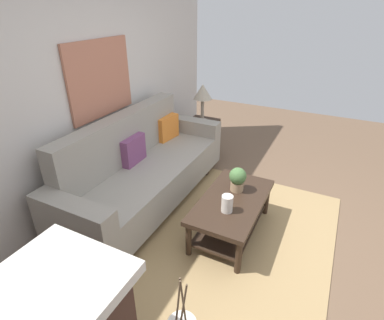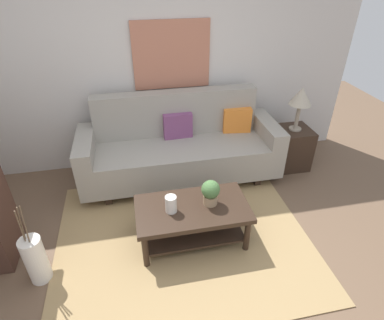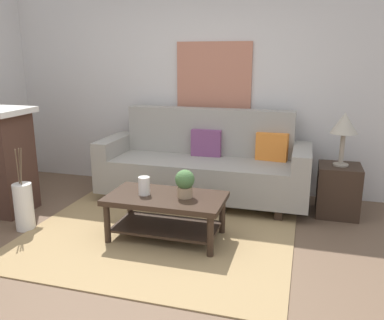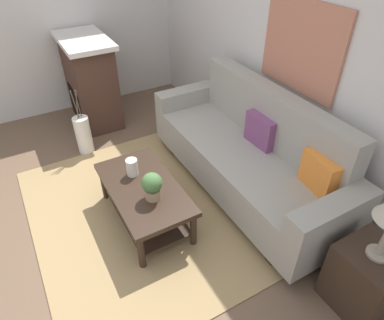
{
  "view_description": "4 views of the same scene",
  "coord_description": "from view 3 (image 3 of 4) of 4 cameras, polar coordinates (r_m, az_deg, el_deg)",
  "views": [
    {
      "loc": [
        -2.36,
        -0.3,
        2.22
      ],
      "look_at": [
        0.28,
        1.02,
        0.66
      ],
      "focal_mm": 28.39,
      "sensor_mm": 36.0,
      "label": 1
    },
    {
      "loc": [
        -0.38,
        -1.82,
        2.47
      ],
      "look_at": [
        0.21,
        1.06,
        0.58
      ],
      "focal_mm": 29.72,
      "sensor_mm": 36.0,
      "label": 2
    },
    {
      "loc": [
        1.31,
        -2.86,
        1.7
      ],
      "look_at": [
        0.16,
        1.11,
        0.62
      ],
      "focal_mm": 37.45,
      "sensor_mm": 36.0,
      "label": 3
    },
    {
      "loc": [
        2.36,
        -0.3,
        2.51
      ],
      "look_at": [
        0.11,
        0.97,
        0.56
      ],
      "focal_mm": 32.01,
      "sensor_mm": 36.0,
      "label": 4
    }
  ],
  "objects": [
    {
      "name": "floor_vase_branch_a",
      "position": [
        4.22,
        -23.17,
        -0.85
      ],
      "size": [
        0.02,
        0.05,
        0.36
      ],
      "primitive_type": "cylinder",
      "rotation": [
        -0.11,
        0.03,
        0.0
      ],
      "color": "brown",
      "rests_on": "floor_vase"
    },
    {
      "name": "throw_pillow_plum",
      "position": [
        4.84,
        2.07,
        2.46
      ],
      "size": [
        0.36,
        0.13,
        0.32
      ],
      "primitive_type": "cube",
      "rotation": [
        0.0,
        0.0,
        0.03
      ],
      "color": "#7A4270",
      "rests_on": "couch"
    },
    {
      "name": "table_lamp",
      "position": [
        4.48,
        20.87,
        4.63
      ],
      "size": [
        0.28,
        0.28,
        0.57
      ],
      "color": "gray",
      "rests_on": "side_table"
    },
    {
      "name": "floor_vase",
      "position": [
        4.36,
        -22.82,
        -6.15
      ],
      "size": [
        0.19,
        0.19,
        0.48
      ],
      "primitive_type": "cylinder",
      "color": "white",
      "rests_on": "ground_plane"
    },
    {
      "name": "area_rug",
      "position": [
        3.98,
        -4.77,
        -10.57
      ],
      "size": [
        2.55,
        2.13,
        0.01
      ],
      "primitive_type": "cube",
      "color": "#A38456",
      "rests_on": "ground_plane"
    },
    {
      "name": "floor_vase_branch_b",
      "position": [
        4.25,
        -23.34,
        -0.76
      ],
      "size": [
        0.05,
        0.03,
        0.36
      ],
      "primitive_type": "cylinder",
      "rotation": [
        0.05,
        0.1,
        0.0
      ],
      "color": "brown",
      "rests_on": "floor_vase"
    },
    {
      "name": "throw_pillow_orange",
      "position": [
        4.72,
        11.31,
        1.86
      ],
      "size": [
        0.37,
        0.17,
        0.32
      ],
      "primitive_type": "cube",
      "rotation": [
        0.0,
        0.0,
        -0.13
      ],
      "color": "orange",
      "rests_on": "couch"
    },
    {
      "name": "side_table",
      "position": [
        4.65,
        20.08,
        -4.07
      ],
      "size": [
        0.44,
        0.44,
        0.56
      ],
      "primitive_type": "cube",
      "color": "#332319",
      "rests_on": "ground_plane"
    },
    {
      "name": "framed_painting",
      "position": [
        5.07,
        3.11,
        11.93
      ],
      "size": [
        0.94,
        0.03,
        0.81
      ],
      "primitive_type": "cube",
      "color": "#B77056"
    },
    {
      "name": "tabletop_vase",
      "position": [
        3.79,
        -6.83,
        -3.66
      ],
      "size": [
        0.11,
        0.11,
        0.17
      ],
      "primitive_type": "cylinder",
      "color": "white",
      "rests_on": "coffee_table"
    },
    {
      "name": "potted_plant_tabletop",
      "position": [
        3.68,
        -1.02,
        -3.22
      ],
      "size": [
        0.18,
        0.18,
        0.26
      ],
      "color": "tan",
      "rests_on": "coffee_table"
    },
    {
      "name": "wall_back",
      "position": [
        5.18,
        1.45,
        10.76
      ],
      "size": [
        5.22,
        0.1,
        2.7
      ],
      "primitive_type": "cube",
      "color": "silver",
      "rests_on": "ground_plane"
    },
    {
      "name": "coffee_table",
      "position": [
        3.8,
        -3.72,
        -6.75
      ],
      "size": [
        1.1,
        0.6,
        0.43
      ],
      "color": "#332319",
      "rests_on": "ground_plane"
    },
    {
      "name": "floor_vase_branch_c",
      "position": [
        4.23,
        -23.63,
        -0.88
      ],
      "size": [
        0.04,
        0.05,
        0.36
      ],
      "primitive_type": "cylinder",
      "rotation": [
        0.1,
        0.07,
        0.0
      ],
      "color": "brown",
      "rests_on": "floor_vase"
    },
    {
      "name": "ground_plane",
      "position": [
        3.57,
        -7.69,
        -13.89
      ],
      "size": [
        9.22,
        9.22,
        0.0
      ],
      "primitive_type": "plane",
      "color": "brown"
    },
    {
      "name": "couch",
      "position": [
        4.78,
        1.68,
        -0.75
      ],
      "size": [
        2.45,
        0.84,
        1.08
      ],
      "color": "gray",
      "rests_on": "ground_plane"
    }
  ]
}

